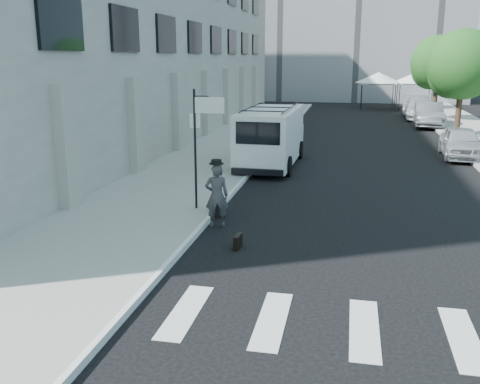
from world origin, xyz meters
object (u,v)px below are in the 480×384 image
at_px(parked_car_b, 428,115).
at_px(briefcase, 238,242).
at_px(businessman, 217,196).
at_px(cargo_van, 271,136).
at_px(parked_car_a, 461,143).
at_px(parked_car_c, 420,108).
at_px(suitcase, 217,205).

bearing_deg(parked_car_b, briefcase, -103.50).
bearing_deg(businessman, cargo_van, -108.02).
bearing_deg(parked_car_b, parked_car_a, -86.85).
bearing_deg(parked_car_b, businessman, -106.49).
bearing_deg(parked_car_a, parked_car_c, 92.32).
height_order(parked_car_a, parked_car_b, parked_car_b).
distance_m(businessman, cargo_van, 8.90).
relative_size(parked_car_b, parked_car_c, 0.88).
xyz_separation_m(suitcase, parked_car_a, (8.70, 11.27, 0.39)).
bearing_deg(parked_car_a, briefcase, -116.35).
bearing_deg(cargo_van, parked_car_c, 68.38).
height_order(suitcase, cargo_van, cargo_van).
xyz_separation_m(suitcase, parked_car_b, (8.70, 22.71, 0.48)).
distance_m(suitcase, parked_car_a, 14.25).
bearing_deg(parked_car_c, parked_car_a, -89.45).
relative_size(suitcase, parked_car_b, 0.25).
height_order(parked_car_b, parked_car_c, parked_car_c).
bearing_deg(briefcase, parked_car_a, 64.07).
relative_size(suitcase, cargo_van, 0.19).
distance_m(businessman, parked_car_a, 14.91).
bearing_deg(businessman, suitcase, -93.69).
bearing_deg(parked_car_a, suitcase, -125.35).
distance_m(suitcase, cargo_van, 7.95).
bearing_deg(parked_car_b, cargo_van, -116.08).
bearing_deg(businessman, parked_car_b, -126.57).
bearing_deg(suitcase, parked_car_a, 40.35).
xyz_separation_m(parked_car_a, parked_car_c, (-0.00, 16.30, 0.09)).
relative_size(parked_car_a, parked_car_c, 0.75).
xyz_separation_m(businessman, suitcase, (-0.24, 1.00, -0.55)).
xyz_separation_m(briefcase, parked_car_c, (7.55, 30.12, 0.64)).
relative_size(businessman, briefcase, 3.99).
distance_m(businessman, parked_car_c, 29.80).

